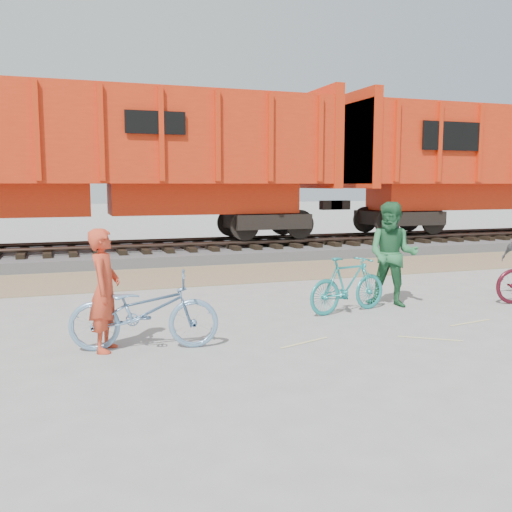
% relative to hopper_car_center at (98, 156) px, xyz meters
% --- Properties ---
extents(ground, '(120.00, 120.00, 0.00)m').
position_rel_hopper_car_center_xyz_m(ground, '(3.10, -9.00, -3.01)').
color(ground, '#9E9E99').
rests_on(ground, ground).
extents(gravel_strip, '(120.00, 3.00, 0.02)m').
position_rel_hopper_car_center_xyz_m(gravel_strip, '(3.10, -3.50, -3.00)').
color(gravel_strip, '#907B59').
rests_on(gravel_strip, ground).
extents(ballast_bed, '(120.00, 4.00, 0.30)m').
position_rel_hopper_car_center_xyz_m(ballast_bed, '(3.10, 0.00, -2.86)').
color(ballast_bed, slate).
rests_on(ballast_bed, ground).
extents(track, '(120.00, 2.60, 0.24)m').
position_rel_hopper_car_center_xyz_m(track, '(3.10, 0.00, -2.53)').
color(track, black).
rests_on(track, ballast_bed).
extents(hopper_car_center, '(14.00, 3.13, 4.65)m').
position_rel_hopper_car_center_xyz_m(hopper_car_center, '(0.00, 0.00, 0.00)').
color(hopper_car_center, black).
rests_on(hopper_car_center, track).
extents(bicycle_blue, '(2.09, 1.07, 1.05)m').
position_rel_hopper_car_center_xyz_m(bicycle_blue, '(-0.06, -9.36, -2.48)').
color(bicycle_blue, '#6B92B8').
rests_on(bicycle_blue, ground).
extents(bicycle_teal, '(1.70, 0.81, 0.98)m').
position_rel_hopper_car_center_xyz_m(bicycle_teal, '(3.59, -8.27, -2.51)').
color(bicycle_teal, teal).
rests_on(bicycle_teal, ground).
extents(person_solo, '(0.56, 0.69, 1.65)m').
position_rel_hopper_car_center_xyz_m(person_solo, '(-0.56, -9.26, -2.18)').
color(person_solo, red).
rests_on(person_solo, ground).
extents(person_man, '(1.17, 1.15, 1.91)m').
position_rel_hopper_car_center_xyz_m(person_man, '(4.59, -8.07, -2.05)').
color(person_man, '#27663B').
rests_on(person_man, ground).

